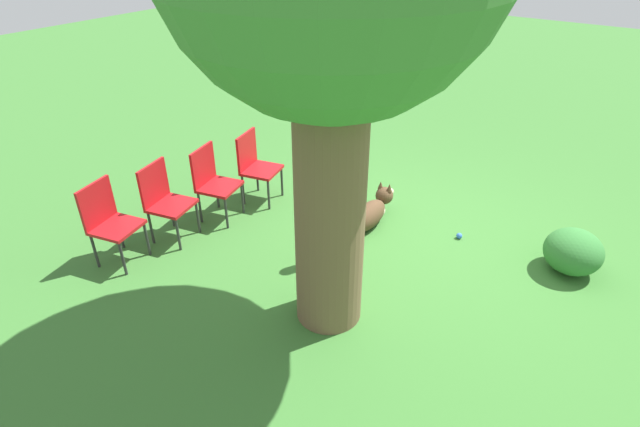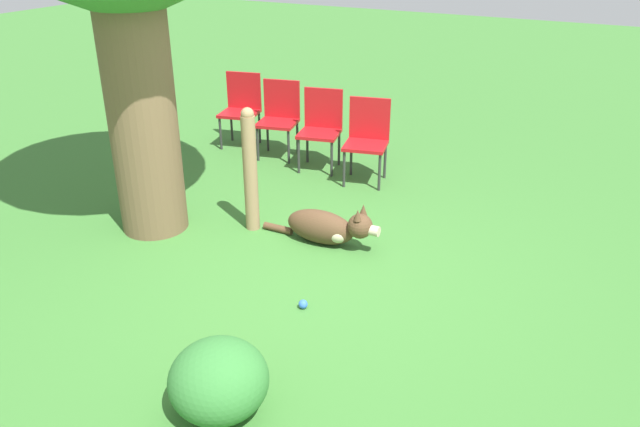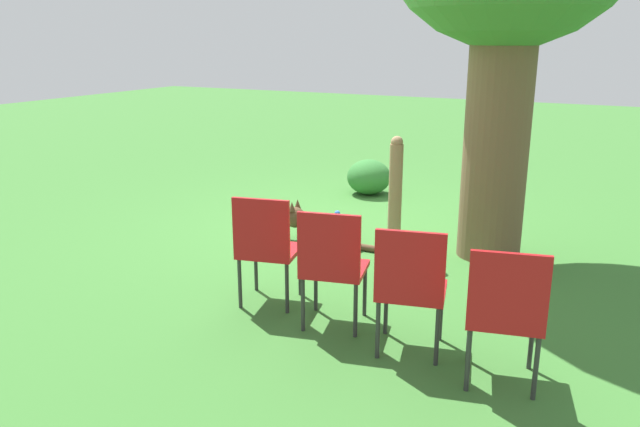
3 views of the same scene
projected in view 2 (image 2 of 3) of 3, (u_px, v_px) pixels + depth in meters
name	position (u px, v px, depth m)	size (l,w,h in m)	color
ground_plane	(282.00, 267.00, 5.16)	(30.00, 30.00, 0.00)	#38702D
dog	(328.00, 227.00, 5.46)	(0.27, 1.13, 0.42)	#513823
fence_post	(250.00, 170.00, 5.55)	(0.13, 0.13, 1.15)	#937551
red_chair_0	(367.00, 135.00, 6.66)	(0.51, 0.52, 0.89)	#B21419
red_chair_1	(321.00, 124.00, 7.01)	(0.51, 0.52, 0.89)	#B21419
red_chair_2	(279.00, 114.00, 7.37)	(0.51, 0.52, 0.89)	#B21419
red_chair_3	(241.00, 105.00, 7.73)	(0.51, 0.52, 0.89)	#B21419
tennis_ball	(303.00, 304.00, 4.60)	(0.07, 0.07, 0.07)	blue
low_shrub	(219.00, 380.00, 3.55)	(0.58, 0.58, 0.46)	#337533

